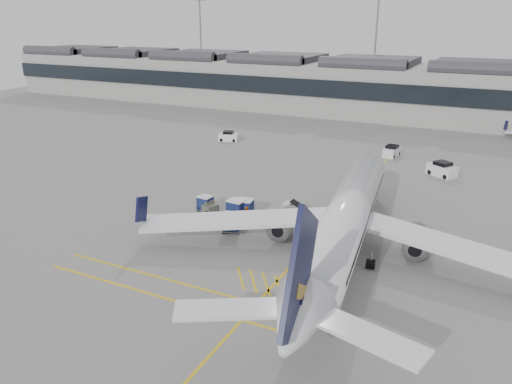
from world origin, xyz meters
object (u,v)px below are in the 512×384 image
at_px(baggage_cart_a, 236,208).
at_px(ramp_agent_b, 246,215).
at_px(ramp_agent_a, 291,218).
at_px(airliner_main, 346,221).
at_px(belt_loader, 295,211).
at_px(pushback_tug, 208,206).

relative_size(baggage_cart_a, ramp_agent_b, 1.04).
height_order(ramp_agent_a, ramp_agent_b, ramp_agent_b).
bearing_deg(airliner_main, ramp_agent_b, 161.11).
bearing_deg(baggage_cart_a, ramp_agent_b, -27.59).
bearing_deg(ramp_agent_b, airliner_main, 152.12).
xyz_separation_m(belt_loader, ramp_agent_b, (-3.77, -4.62, 0.49)).
distance_m(airliner_main, pushback_tug, 17.66).
height_order(baggage_cart_a, ramp_agent_a, baggage_cart_a).
height_order(airliner_main, ramp_agent_a, airliner_main).
relative_size(airliner_main, ramp_agent_a, 21.70).
bearing_deg(ramp_agent_b, belt_loader, -145.46).
relative_size(ramp_agent_a, ramp_agent_b, 0.99).
relative_size(belt_loader, baggage_cart_a, 2.07).
relative_size(baggage_cart_a, ramp_agent_a, 1.05).
height_order(belt_loader, ramp_agent_a, ramp_agent_a).
distance_m(airliner_main, belt_loader, 10.76).
height_order(baggage_cart_a, pushback_tug, baggage_cart_a).
bearing_deg(belt_loader, ramp_agent_b, -125.00).
relative_size(airliner_main, pushback_tug, 15.21).
bearing_deg(ramp_agent_b, ramp_agent_a, -178.52).
xyz_separation_m(belt_loader, ramp_agent_a, (0.79, -3.16, 0.48)).
relative_size(ramp_agent_b, pushback_tug, 0.71).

